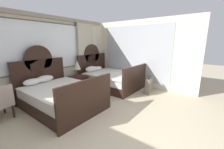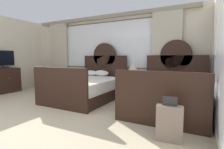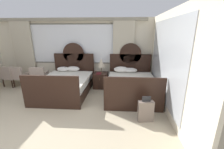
# 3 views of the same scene
# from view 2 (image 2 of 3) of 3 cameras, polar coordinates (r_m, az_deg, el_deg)

# --- Properties ---
(ground_plane) EXTENTS (24.00, 24.00, 0.00)m
(ground_plane) POSITION_cam_2_polar(r_m,az_deg,el_deg) (3.63, -33.39, -15.06)
(ground_plane) COLOR #BCAD8E
(wall_back_window) EXTENTS (6.53, 0.22, 2.70)m
(wall_back_window) POSITION_cam_2_polar(r_m,az_deg,el_deg) (6.08, -2.26, 7.52)
(wall_back_window) COLOR beige
(wall_back_window) RESTS_ON ground_plane
(wall_right_mirror) EXTENTS (0.08, 4.27, 2.70)m
(wall_right_mirror) POSITION_cam_2_polar(r_m,az_deg,el_deg) (3.19, 32.82, 6.96)
(wall_right_mirror) COLOR beige
(wall_right_mirror) RESTS_ON ground_plane
(bed_near_window) EXTENTS (1.65, 2.22, 1.73)m
(bed_near_window) POSITION_cam_2_polar(r_m,az_deg,el_deg) (5.12, -8.33, -4.17)
(bed_near_window) COLOR black
(bed_near_window) RESTS_ON ground_plane
(bed_near_mirror) EXTENTS (1.65, 2.22, 1.73)m
(bed_near_mirror) POSITION_cam_2_polar(r_m,az_deg,el_deg) (4.23, 18.41, -6.45)
(bed_near_mirror) COLOR black
(bed_near_mirror) RESTS_ON ground_plane
(nightstand_between_beds) EXTENTS (0.54, 0.56, 0.60)m
(nightstand_between_beds) POSITION_cam_2_polar(r_m,az_deg,el_deg) (5.14, 6.64, -4.80)
(nightstand_between_beds) COLOR black
(nightstand_between_beds) RESTS_ON ground_plane
(table_lamp_on_nightstand) EXTENTS (0.27, 0.27, 0.58)m
(table_lamp_on_nightstand) POSITION_cam_2_polar(r_m,az_deg,el_deg) (5.08, 7.12, 3.05)
(table_lamp_on_nightstand) COLOR brown
(table_lamp_on_nightstand) RESTS_ON nightstand_between_beds
(book_on_nightstand) EXTENTS (0.18, 0.26, 0.03)m
(book_on_nightstand) POSITION_cam_2_polar(r_m,az_deg,el_deg) (5.01, 5.68, -1.42)
(book_on_nightstand) COLOR maroon
(book_on_nightstand) RESTS_ON nightstand_between_beds
(tv_flatscreen) EXTENTS (0.20, 0.80, 0.61)m
(tv_flatscreen) POSITION_cam_2_polar(r_m,az_deg,el_deg) (6.96, -32.79, 4.33)
(tv_flatscreen) COLOR black
(tv_flatscreen) RESTS_ON dresser_minibar
(armchair_by_window_left) EXTENTS (0.61, 0.61, 0.85)m
(armchair_by_window_left) POSITION_cam_2_polar(r_m,az_deg,el_deg) (6.31, -15.10, -1.40)
(armchair_by_window_left) COLOR #B29E8E
(armchair_by_window_left) RESTS_ON ground_plane
(armchair_by_window_centre) EXTENTS (0.62, 0.62, 0.85)m
(armchair_by_window_centre) POSITION_cam_2_polar(r_m,az_deg,el_deg) (6.87, -19.98, -0.99)
(armchair_by_window_centre) COLOR #B29E8E
(armchair_by_window_centre) RESTS_ON ground_plane
(armchair_by_window_right) EXTENTS (0.62, 0.62, 0.85)m
(armchair_by_window_right) POSITION_cam_2_polar(r_m,az_deg,el_deg) (7.21, -22.40, -0.78)
(armchair_by_window_right) COLOR #B29E8E
(armchair_by_window_right) RESTS_ON ground_plane
(suitcase_on_floor) EXTENTS (0.39, 0.20, 0.67)m
(suitcase_on_floor) POSITION_cam_2_polar(r_m,az_deg,el_deg) (2.73, 18.63, -15.18)
(suitcase_on_floor) COLOR #75665B
(suitcase_on_floor) RESTS_ON ground_plane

